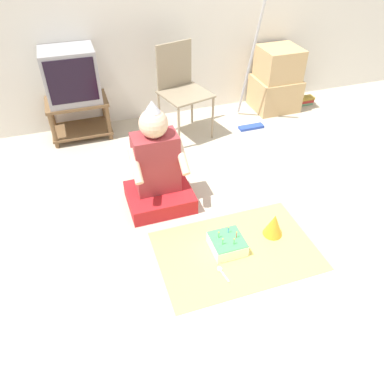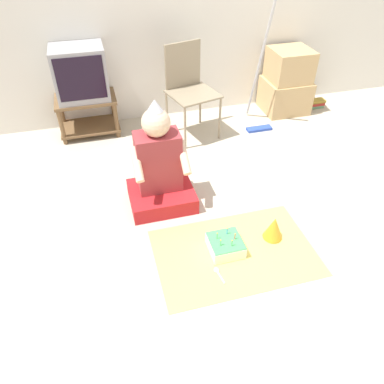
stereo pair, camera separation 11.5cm
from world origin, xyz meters
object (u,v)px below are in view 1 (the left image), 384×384
(birthday_cake, at_px, (227,244))
(tv, at_px, (71,76))
(folding_chair, at_px, (181,84))
(dust_mop, at_px, (251,91))
(book_pile, at_px, (305,100))
(party_hat_blue, at_px, (274,225))
(person_seated, at_px, (157,172))
(cardboard_box_stack, at_px, (276,81))

(birthday_cake, bearing_deg, tv, 112.56)
(folding_chair, xyz_separation_m, dust_mop, (0.76, -0.08, -0.14))
(book_pile, relative_size, party_hat_blue, 0.99)
(tv, xyz_separation_m, book_pile, (2.69, -0.09, -0.62))
(tv, xyz_separation_m, person_seated, (0.51, -1.35, -0.35))
(tv, distance_m, dust_mop, 1.85)
(tv, distance_m, birthday_cake, 2.28)
(party_hat_blue, bearing_deg, dust_mop, 71.38)
(tv, height_order, folding_chair, folding_chair)
(folding_chair, distance_m, party_hat_blue, 1.80)
(dust_mop, distance_m, party_hat_blue, 1.78)
(tv, distance_m, cardboard_box_stack, 2.29)
(person_seated, xyz_separation_m, birthday_cake, (0.34, -0.68, -0.26))
(cardboard_box_stack, distance_m, birthday_cake, 2.45)
(folding_chair, xyz_separation_m, book_pile, (1.66, 0.17, -0.49))
(book_pile, height_order, party_hat_blue, party_hat_blue)
(book_pile, distance_m, party_hat_blue, 2.40)
(cardboard_box_stack, height_order, party_hat_blue, cardboard_box_stack)
(folding_chair, height_order, party_hat_blue, folding_chair)
(cardboard_box_stack, relative_size, party_hat_blue, 3.83)
(party_hat_blue, bearing_deg, cardboard_box_stack, 62.02)
(person_seated, height_order, party_hat_blue, person_seated)
(person_seated, bearing_deg, cardboard_box_stack, 36.20)
(cardboard_box_stack, bearing_deg, birthday_cake, -125.85)
(person_seated, bearing_deg, dust_mop, 38.04)
(tv, distance_m, folding_chair, 1.08)
(dust_mop, xyz_separation_m, person_seated, (-1.29, -1.01, -0.08))
(folding_chair, bearing_deg, dust_mop, -5.73)
(cardboard_box_stack, xyz_separation_m, dust_mop, (-0.47, -0.28, 0.06))
(cardboard_box_stack, distance_m, book_pile, 0.52)
(person_seated, xyz_separation_m, party_hat_blue, (0.73, -0.65, -0.22))
(folding_chair, height_order, book_pile, folding_chair)
(cardboard_box_stack, distance_m, person_seated, 2.18)
(tv, height_order, book_pile, tv)
(dust_mop, xyz_separation_m, birthday_cake, (-0.95, -1.69, -0.34))
(folding_chair, height_order, birthday_cake, folding_chair)
(folding_chair, relative_size, book_pile, 4.97)
(tv, relative_size, book_pile, 2.76)
(person_seated, bearing_deg, folding_chair, 63.88)
(book_pile, bearing_deg, party_hat_blue, -127.46)
(birthday_cake, distance_m, party_hat_blue, 0.40)
(cardboard_box_stack, distance_m, party_hat_blue, 2.21)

